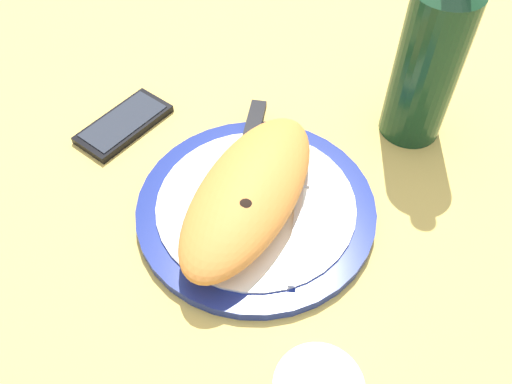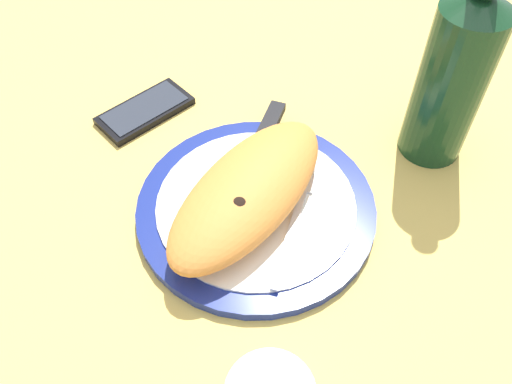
{
  "view_description": "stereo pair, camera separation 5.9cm",
  "coord_description": "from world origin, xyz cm",
  "px_view_note": "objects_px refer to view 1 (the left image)",
  "views": [
    {
      "loc": [
        -35.3,
        -11.57,
        49.49
      ],
      "look_at": [
        0.0,
        0.0,
        3.65
      ],
      "focal_mm": 36.79,
      "sensor_mm": 36.0,
      "label": 1
    },
    {
      "loc": [
        -33.03,
        -17.0,
        49.49
      ],
      "look_at": [
        0.0,
        0.0,
        3.65
      ],
      "focal_mm": 36.79,
      "sensor_mm": 36.0,
      "label": 2
    }
  ],
  "objects_px": {
    "calzone": "(249,192)",
    "fork": "(298,206)",
    "knife": "(248,149)",
    "smartphone": "(124,124)",
    "wine_bottle": "(430,58)",
    "plate": "(256,207)"
  },
  "relations": [
    {
      "from": "calzone",
      "to": "fork",
      "type": "relative_size",
      "value": 1.5
    },
    {
      "from": "knife",
      "to": "smartphone",
      "type": "bearing_deg",
      "value": 87.61
    },
    {
      "from": "calzone",
      "to": "fork",
      "type": "bearing_deg",
      "value": -72.12
    },
    {
      "from": "knife",
      "to": "wine_bottle",
      "type": "relative_size",
      "value": 0.9
    },
    {
      "from": "fork",
      "to": "knife",
      "type": "distance_m",
      "value": 0.11
    },
    {
      "from": "plate",
      "to": "fork",
      "type": "distance_m",
      "value": 0.05
    },
    {
      "from": "plate",
      "to": "calzone",
      "type": "height_order",
      "value": "calzone"
    },
    {
      "from": "plate",
      "to": "knife",
      "type": "distance_m",
      "value": 0.08
    },
    {
      "from": "calzone",
      "to": "fork",
      "type": "distance_m",
      "value": 0.06
    },
    {
      "from": "fork",
      "to": "wine_bottle",
      "type": "distance_m",
      "value": 0.24
    },
    {
      "from": "plate",
      "to": "calzone",
      "type": "xyz_separation_m",
      "value": [
        -0.01,
        0.01,
        0.04
      ]
    },
    {
      "from": "calzone",
      "to": "knife",
      "type": "xyz_separation_m",
      "value": [
        0.08,
        0.03,
        -0.02
      ]
    },
    {
      "from": "plate",
      "to": "knife",
      "type": "relative_size",
      "value": 1.12
    },
    {
      "from": "smartphone",
      "to": "calzone",
      "type": "bearing_deg",
      "value": -113.27
    },
    {
      "from": "smartphone",
      "to": "wine_bottle",
      "type": "xyz_separation_m",
      "value": [
        0.12,
        -0.36,
        0.11
      ]
    },
    {
      "from": "plate",
      "to": "calzone",
      "type": "relative_size",
      "value": 1.06
    },
    {
      "from": "plate",
      "to": "calzone",
      "type": "distance_m",
      "value": 0.04
    },
    {
      "from": "plate",
      "to": "wine_bottle",
      "type": "height_order",
      "value": "wine_bottle"
    },
    {
      "from": "calzone",
      "to": "smartphone",
      "type": "distance_m",
      "value": 0.23
    },
    {
      "from": "calzone",
      "to": "knife",
      "type": "relative_size",
      "value": 1.05
    },
    {
      "from": "plate",
      "to": "smartphone",
      "type": "height_order",
      "value": "plate"
    },
    {
      "from": "plate",
      "to": "wine_bottle",
      "type": "xyz_separation_m",
      "value": [
        0.2,
        -0.15,
        0.11
      ]
    }
  ]
}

